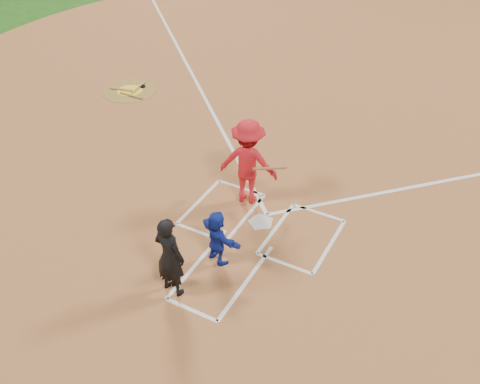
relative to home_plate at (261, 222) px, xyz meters
The scene contains 13 objects.
ground 0.02m from the home_plate, ahead, with size 120.00×120.00×0.00m, color #1A4B12.
home_plate_dirt 6.00m from the home_plate, 90.00° to the left, with size 28.00×28.00×0.01m, color brown.
home_plate is the anchor object (origin of this frame).
on_deck_circle 7.53m from the home_plate, 149.91° to the left, with size 1.70×1.70×0.01m, color brown.
on_deck_logo 7.53m from the home_plate, 149.91° to the left, with size 0.80×0.80×0.00m, color yellow.
on_deck_bat_a 7.53m from the home_plate, 147.69° to the left, with size 0.06×0.06×0.84m, color #AA813E.
on_deck_bat_b 7.65m from the home_plate, 151.31° to the left, with size 0.06×0.06×0.84m, color #A1713B.
on_deck_bat_c 7.12m from the home_plate, 150.79° to the left, with size 0.06×0.06×0.84m, color #9F6D3A.
bat_weight_donut 7.57m from the home_plate, 146.53° to the left, with size 0.19×0.19×0.05m, color black.
catcher 1.58m from the home_plate, 99.33° to the right, with size 1.11×0.35×1.20m, color #1429A7.
umpire 2.74m from the home_plate, 102.69° to the right, with size 0.62×0.41×1.71m, color black.
chalk_markings 5.29m from the home_plate, 90.00° to the left, with size 28.35×17.32×0.01m.
batter_at_plate 1.35m from the home_plate, 136.47° to the left, with size 1.58×1.02×2.03m.
Camera 1 is at (3.85, -8.06, 7.52)m, focal length 40.00 mm.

